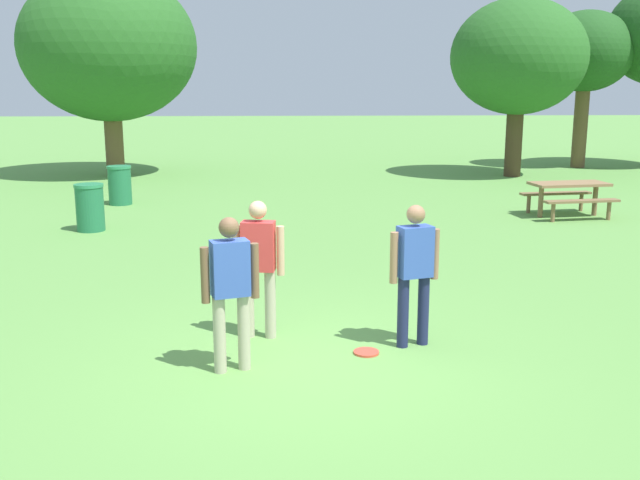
{
  "coord_description": "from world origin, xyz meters",
  "views": [
    {
      "loc": [
        -0.18,
        -7.42,
        2.97
      ],
      "look_at": [
        0.26,
        1.67,
        1.0
      ],
      "focal_mm": 40.97,
      "sensor_mm": 36.0,
      "label": 1
    }
  ],
  "objects_px": {
    "tree_far_right": "(586,53)",
    "frisbee": "(366,352)",
    "person_catcher": "(230,284)",
    "person_thrower": "(414,266)",
    "picnic_table_near": "(569,192)",
    "person_bystander": "(259,260)",
    "trash_can_beside_table": "(90,207)",
    "tree_broad_center": "(518,57)",
    "tree_tall_left": "(109,47)",
    "trash_can_further_along": "(120,185)"
  },
  "relations": [
    {
      "from": "frisbee",
      "to": "picnic_table_near",
      "type": "relative_size",
      "value": 0.15
    },
    {
      "from": "tree_broad_center",
      "to": "trash_can_further_along",
      "type": "bearing_deg",
      "value": -156.21
    },
    {
      "from": "tree_broad_center",
      "to": "trash_can_beside_table",
      "type": "bearing_deg",
      "value": -143.61
    },
    {
      "from": "person_bystander",
      "to": "trash_can_beside_table",
      "type": "xyz_separation_m",
      "value": [
        -3.65,
        6.56,
        -0.46
      ]
    },
    {
      "from": "person_catcher",
      "to": "tree_tall_left",
      "type": "height_order",
      "value": "tree_tall_left"
    },
    {
      "from": "picnic_table_near",
      "to": "tree_far_right",
      "type": "height_order",
      "value": "tree_far_right"
    },
    {
      "from": "person_bystander",
      "to": "frisbee",
      "type": "height_order",
      "value": "person_bystander"
    },
    {
      "from": "picnic_table_near",
      "to": "trash_can_beside_table",
      "type": "bearing_deg",
      "value": -173.73
    },
    {
      "from": "picnic_table_near",
      "to": "trash_can_further_along",
      "type": "relative_size",
      "value": 1.95
    },
    {
      "from": "person_catcher",
      "to": "tree_far_right",
      "type": "relative_size",
      "value": 0.3
    },
    {
      "from": "tree_far_right",
      "to": "frisbee",
      "type": "bearing_deg",
      "value": -118.15
    },
    {
      "from": "person_thrower",
      "to": "picnic_table_near",
      "type": "height_order",
      "value": "person_thrower"
    },
    {
      "from": "person_catcher",
      "to": "person_thrower",
      "type": "bearing_deg",
      "value": 17.94
    },
    {
      "from": "trash_can_further_along",
      "to": "tree_tall_left",
      "type": "xyz_separation_m",
      "value": [
        -1.42,
        5.9,
        3.58
      ]
    },
    {
      "from": "frisbee",
      "to": "tree_broad_center",
      "type": "distance_m",
      "value": 17.2
    },
    {
      "from": "frisbee",
      "to": "tree_far_right",
      "type": "xyz_separation_m",
      "value": [
        9.58,
        17.9,
        3.96
      ]
    },
    {
      "from": "trash_can_beside_table",
      "to": "tree_broad_center",
      "type": "height_order",
      "value": "tree_broad_center"
    },
    {
      "from": "person_bystander",
      "to": "trash_can_beside_table",
      "type": "height_order",
      "value": "person_bystander"
    },
    {
      "from": "tree_broad_center",
      "to": "tree_far_right",
      "type": "height_order",
      "value": "tree_broad_center"
    },
    {
      "from": "tree_broad_center",
      "to": "frisbee",
      "type": "bearing_deg",
      "value": -112.62
    },
    {
      "from": "tree_far_right",
      "to": "picnic_table_near",
      "type": "bearing_deg",
      "value": -113.04
    },
    {
      "from": "person_catcher",
      "to": "person_bystander",
      "type": "distance_m",
      "value": 1.05
    },
    {
      "from": "trash_can_further_along",
      "to": "tree_tall_left",
      "type": "distance_m",
      "value": 7.05
    },
    {
      "from": "trash_can_beside_table",
      "to": "trash_can_further_along",
      "type": "relative_size",
      "value": 1.0
    },
    {
      "from": "person_thrower",
      "to": "person_catcher",
      "type": "relative_size",
      "value": 1.0
    },
    {
      "from": "person_catcher",
      "to": "trash_can_further_along",
      "type": "bearing_deg",
      "value": 107.89
    },
    {
      "from": "trash_can_beside_table",
      "to": "tree_far_right",
      "type": "distance_m",
      "value": 18.33
    },
    {
      "from": "person_thrower",
      "to": "tree_far_right",
      "type": "distance_m",
      "value": 20.07
    },
    {
      "from": "person_catcher",
      "to": "trash_can_further_along",
      "type": "relative_size",
      "value": 1.71
    },
    {
      "from": "person_catcher",
      "to": "frisbee",
      "type": "relative_size",
      "value": 5.71
    },
    {
      "from": "picnic_table_near",
      "to": "trash_can_further_along",
      "type": "height_order",
      "value": "trash_can_further_along"
    },
    {
      "from": "person_bystander",
      "to": "tree_broad_center",
      "type": "distance_m",
      "value": 16.98
    },
    {
      "from": "trash_can_further_along",
      "to": "tree_broad_center",
      "type": "height_order",
      "value": "tree_broad_center"
    },
    {
      "from": "person_thrower",
      "to": "person_bystander",
      "type": "bearing_deg",
      "value": 168.22
    },
    {
      "from": "tree_broad_center",
      "to": "person_bystander",
      "type": "bearing_deg",
      "value": -117.22
    },
    {
      "from": "person_thrower",
      "to": "trash_can_further_along",
      "type": "distance_m",
      "value": 11.64
    },
    {
      "from": "person_thrower",
      "to": "person_catcher",
      "type": "bearing_deg",
      "value": -162.06
    },
    {
      "from": "frisbee",
      "to": "trash_can_beside_table",
      "type": "relative_size",
      "value": 0.3
    },
    {
      "from": "frisbee",
      "to": "picnic_table_near",
      "type": "bearing_deg",
      "value": 56.5
    },
    {
      "from": "picnic_table_near",
      "to": "trash_can_further_along",
      "type": "bearing_deg",
      "value": 168.33
    },
    {
      "from": "person_thrower",
      "to": "frisbee",
      "type": "xyz_separation_m",
      "value": [
        -0.56,
        -0.23,
        -0.93
      ]
    },
    {
      "from": "trash_can_further_along",
      "to": "tree_far_right",
      "type": "distance_m",
      "value": 16.71
    },
    {
      "from": "person_thrower",
      "to": "picnic_table_near",
      "type": "relative_size",
      "value": 0.88
    },
    {
      "from": "frisbee",
      "to": "person_thrower",
      "type": "bearing_deg",
      "value": 22.68
    },
    {
      "from": "person_catcher",
      "to": "tree_broad_center",
      "type": "distance_m",
      "value": 18.0
    },
    {
      "from": "person_catcher",
      "to": "tree_broad_center",
      "type": "xyz_separation_m",
      "value": [
        7.92,
        15.92,
        2.79
      ]
    },
    {
      "from": "person_thrower",
      "to": "trash_can_beside_table",
      "type": "bearing_deg",
      "value": 128.02
    },
    {
      "from": "person_catcher",
      "to": "trash_can_beside_table",
      "type": "bearing_deg",
      "value": 114.13
    },
    {
      "from": "person_thrower",
      "to": "tree_tall_left",
      "type": "xyz_separation_m",
      "value": [
        -6.96,
        16.13,
        3.13
      ]
    },
    {
      "from": "person_thrower",
      "to": "person_bystander",
      "type": "xyz_separation_m",
      "value": [
        -1.77,
        0.37,
        0.0
      ]
    }
  ]
}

